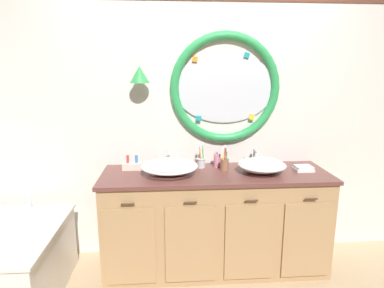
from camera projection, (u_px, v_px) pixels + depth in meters
ground_plane at (210, 282)px, 2.71m from camera, size 14.00×14.00×0.00m
back_wall_assembly at (204, 114)px, 2.99m from camera, size 6.40×0.26×2.60m
vanity_counter at (215, 220)px, 2.86m from camera, size 1.91×0.64×0.87m
sink_basin_left at (170, 166)px, 2.70m from camera, size 0.47×0.47×0.14m
sink_basin_right at (262, 165)px, 2.76m from camera, size 0.40×0.40×0.13m
faucet_set_left at (169, 160)px, 2.94m from camera, size 0.21×0.12×0.15m
faucet_set_right at (255, 158)px, 2.99m from camera, size 0.20×0.14×0.15m
toothbrush_holder_left at (201, 162)px, 2.90m from camera, size 0.08×0.08×0.22m
toothbrush_holder_right at (225, 163)px, 2.82m from camera, size 0.08×0.08×0.22m
soap_dispenser at (217, 160)px, 2.92m from camera, size 0.06×0.07×0.15m
folded_hand_towel at (304, 168)px, 2.82m from camera, size 0.15×0.13×0.04m
toiletry_basket at (132, 166)px, 2.85m from camera, size 0.17×0.09×0.13m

